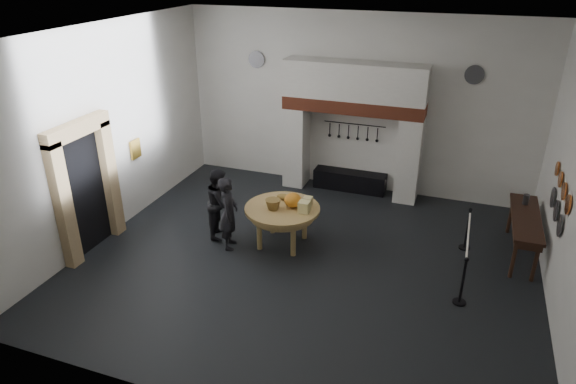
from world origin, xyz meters
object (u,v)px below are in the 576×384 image
(work_table, at_px, (282,209))
(barrier_post_near, at_px, (463,282))
(iron_range, at_px, (350,181))
(visitor_near, at_px, (229,213))
(visitor_far, at_px, (220,203))
(side_table, at_px, (526,218))
(barrier_post_far, at_px, (467,230))

(work_table, height_order, barrier_post_near, barrier_post_near)
(iron_range, xyz_separation_m, visitor_near, (-1.72, -3.73, 0.55))
(iron_range, distance_m, work_table, 3.36)
(visitor_near, height_order, visitor_far, visitor_near)
(work_table, xyz_separation_m, side_table, (4.81, 1.24, 0.03))
(iron_range, bearing_deg, visitor_near, -114.72)
(visitor_far, relative_size, barrier_post_near, 1.75)
(visitor_far, bearing_deg, visitor_near, -147.92)
(side_table, xyz_separation_m, barrier_post_far, (-1.08, -0.12, -0.42))
(visitor_near, distance_m, barrier_post_near, 4.77)
(work_table, xyz_separation_m, visitor_far, (-1.41, -0.10, -0.05))
(iron_range, distance_m, visitor_far, 3.98)
(side_table, height_order, barrier_post_far, same)
(visitor_near, distance_m, side_table, 6.07)
(side_table, distance_m, barrier_post_far, 1.16)
(barrier_post_near, bearing_deg, visitor_far, 171.35)
(barrier_post_near, height_order, barrier_post_far, same)
(visitor_far, bearing_deg, barrier_post_near, -111.57)
(side_table, bearing_deg, barrier_post_far, -173.58)
(side_table, bearing_deg, visitor_near, -163.35)
(iron_range, xyz_separation_m, barrier_post_near, (3.02, -4.11, 0.20))
(visitor_near, xyz_separation_m, visitor_far, (-0.40, 0.40, -0.01))
(visitor_far, xyz_separation_m, barrier_post_near, (5.14, -0.78, -0.34))
(iron_range, relative_size, side_table, 0.86)
(visitor_near, height_order, barrier_post_near, visitor_near)
(visitor_far, relative_size, side_table, 0.72)
(work_table, distance_m, side_table, 4.96)
(work_table, relative_size, side_table, 0.72)
(visitor_near, bearing_deg, work_table, -80.27)
(iron_range, bearing_deg, side_table, -25.85)
(iron_range, xyz_separation_m, visitor_far, (-2.12, -3.33, 0.54))
(visitor_near, xyz_separation_m, barrier_post_far, (4.74, 1.62, -0.35))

